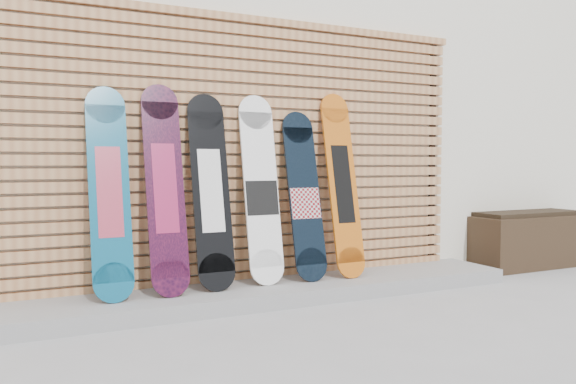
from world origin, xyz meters
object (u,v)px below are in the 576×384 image
at_px(snowboard_2, 211,191).
at_px(snowboard_4, 304,196).
at_px(planter_box, 526,239).
at_px(snowboard_1, 165,188).
at_px(snowboard_0, 109,192).
at_px(snowboard_5, 342,184).
at_px(snowboard_3, 261,190).

relative_size(snowboard_2, snowboard_4, 1.08).
height_order(planter_box, snowboard_1, snowboard_1).
bearing_deg(planter_box, snowboard_4, -178.89).
bearing_deg(planter_box, snowboard_0, -179.18).
relative_size(snowboard_2, snowboard_5, 0.96).
height_order(planter_box, snowboard_0, snowboard_0).
bearing_deg(snowboard_4, snowboard_1, -179.27).
xyz_separation_m(snowboard_0, snowboard_5, (1.93, 0.00, 0.02)).
relative_size(snowboard_0, snowboard_5, 0.97).
bearing_deg(snowboard_3, snowboard_0, -178.76).
distance_m(snowboard_0, snowboard_5, 1.93).
height_order(snowboard_0, snowboard_5, snowboard_5).
relative_size(planter_box, snowboard_0, 0.84).
bearing_deg(snowboard_5, snowboard_0, -179.98).
bearing_deg(snowboard_0, snowboard_1, -0.82).
height_order(snowboard_2, snowboard_3, snowboard_3).
height_order(snowboard_0, snowboard_3, snowboard_0).
xyz_separation_m(snowboard_2, snowboard_5, (1.17, -0.01, 0.03)).
bearing_deg(planter_box, snowboard_3, -179.34).
xyz_separation_m(snowboard_1, snowboard_5, (1.53, 0.01, 0.00)).
bearing_deg(planter_box, snowboard_5, -178.50).
distance_m(planter_box, snowboard_2, 3.51).
bearing_deg(snowboard_5, snowboard_3, 178.10).
xyz_separation_m(snowboard_1, snowboard_2, (0.36, 0.02, -0.03)).
distance_m(snowboard_2, snowboard_4, 0.81).
bearing_deg(snowboard_0, snowboard_2, 0.80).
distance_m(planter_box, snowboard_3, 3.09).
relative_size(planter_box, snowboard_2, 0.85).
height_order(planter_box, snowboard_4, snowboard_4).
bearing_deg(snowboard_2, snowboard_0, -179.20).
xyz_separation_m(snowboard_0, snowboard_4, (1.56, 0.01, -0.07)).
height_order(snowboard_1, snowboard_5, snowboard_5).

